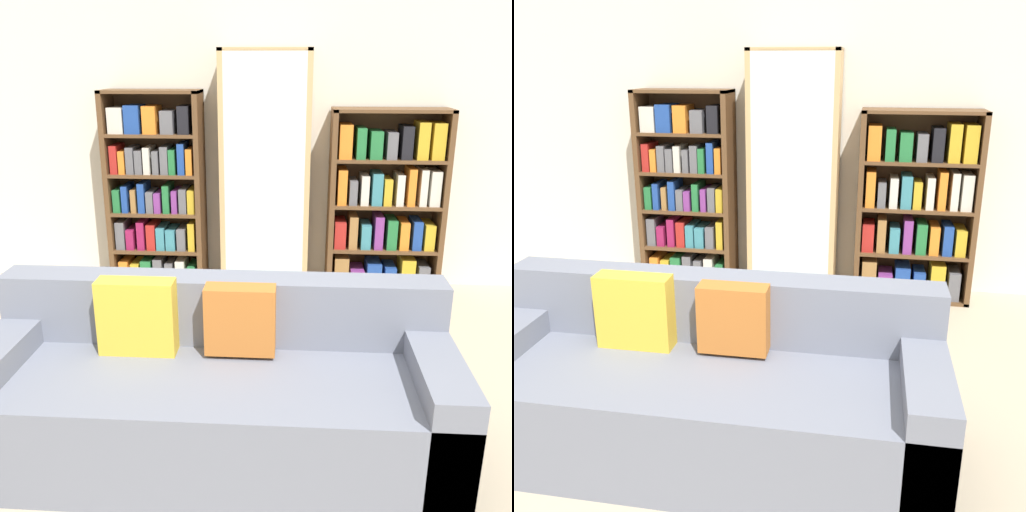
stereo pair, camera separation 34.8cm
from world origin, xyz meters
TOP-DOWN VIEW (x-y plane):
  - wall_back at (0.00, 2.80)m, footprint 6.38×0.06m
  - couch at (-0.02, 0.49)m, footprint 2.14×0.81m
  - bookshelf_left at (-0.77, 2.59)m, footprint 0.75×0.32m
  - display_cabinet at (0.10, 2.58)m, footprint 0.67×0.36m
  - bookshelf_right at (1.03, 2.59)m, footprint 0.88×0.32m
  - wine_bottle at (0.47, 1.93)m, footprint 0.09×0.09m

SIDE VIEW (x-z plane):
  - wine_bottle at x=0.47m, z-range -0.03..0.33m
  - couch at x=-0.02m, z-range -0.11..0.71m
  - bookshelf_right at x=1.03m, z-range -0.03..1.41m
  - bookshelf_left at x=-0.77m, z-range -0.03..1.54m
  - display_cabinet at x=0.10m, z-range 0.00..1.86m
  - wall_back at x=0.00m, z-range 0.00..2.70m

